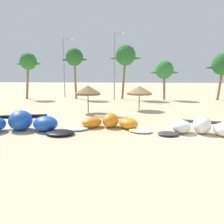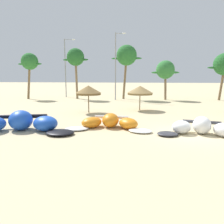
{
  "view_description": "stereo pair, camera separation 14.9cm",
  "coord_description": "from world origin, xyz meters",
  "px_view_note": "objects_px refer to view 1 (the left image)",
  "views": [
    {
      "loc": [
        -3.27,
        -14.19,
        3.61
      ],
      "look_at": [
        -5.19,
        2.0,
        1.0
      ],
      "focal_mm": 35.01,
      "sensor_mm": 36.0,
      "label": 1
    },
    {
      "loc": [
        -3.12,
        -14.18,
        3.61
      ],
      "look_at": [
        -5.19,
        2.0,
        1.0
      ],
      "focal_mm": 35.01,
      "sensor_mm": 36.0,
      "label": 2
    }
  ],
  "objects_px": {
    "palm_leftmost": "(28,62)",
    "lamppost_west_center": "(115,63)",
    "kite_left_of_center": "(202,128)",
    "palm_center_right": "(223,65)",
    "palm_left": "(74,58)",
    "kite_left": "(110,123)",
    "lamppost_west": "(65,65)",
    "kite_far_left": "(19,124)",
    "palm_left_of_gap": "(125,56)",
    "palm_center_left": "(164,70)",
    "beach_umbrella_middle": "(139,90)",
    "beach_umbrella_near_van": "(88,90)"
  },
  "relations": [
    {
      "from": "beach_umbrella_near_van",
      "to": "palm_left",
      "type": "distance_m",
      "value": 15.68
    },
    {
      "from": "kite_left_of_center",
      "to": "palm_left_of_gap",
      "type": "relative_size",
      "value": 0.63
    },
    {
      "from": "kite_far_left",
      "to": "palm_left_of_gap",
      "type": "bearing_deg",
      "value": 76.08
    },
    {
      "from": "kite_left",
      "to": "palm_left_of_gap",
      "type": "height_order",
      "value": "palm_left_of_gap"
    },
    {
      "from": "kite_left",
      "to": "kite_left_of_center",
      "type": "height_order",
      "value": "kite_left_of_center"
    },
    {
      "from": "palm_left",
      "to": "lamppost_west",
      "type": "distance_m",
      "value": 4.08
    },
    {
      "from": "kite_left_of_center",
      "to": "palm_center_right",
      "type": "relative_size",
      "value": 0.76
    },
    {
      "from": "palm_center_left",
      "to": "kite_far_left",
      "type": "bearing_deg",
      "value": -117.94
    },
    {
      "from": "kite_left_of_center",
      "to": "palm_center_left",
      "type": "relative_size",
      "value": 0.9
    },
    {
      "from": "kite_far_left",
      "to": "palm_leftmost",
      "type": "height_order",
      "value": "palm_leftmost"
    },
    {
      "from": "palm_left",
      "to": "lamppost_west",
      "type": "height_order",
      "value": "lamppost_west"
    },
    {
      "from": "beach_umbrella_middle",
      "to": "palm_left_of_gap",
      "type": "xyz_separation_m",
      "value": [
        -2.29,
        12.51,
        4.83
      ]
    },
    {
      "from": "kite_left",
      "to": "lamppost_west_center",
      "type": "xyz_separation_m",
      "value": [
        -1.68,
        19.57,
        5.34
      ]
    },
    {
      "from": "kite_far_left",
      "to": "kite_left",
      "type": "xyz_separation_m",
      "value": [
        5.92,
        1.73,
        -0.13
      ]
    },
    {
      "from": "kite_far_left",
      "to": "palm_center_left",
      "type": "distance_m",
      "value": 25.83
    },
    {
      "from": "palm_left",
      "to": "kite_far_left",
      "type": "bearing_deg",
      "value": -83.35
    },
    {
      "from": "beach_umbrella_near_van",
      "to": "beach_umbrella_middle",
      "type": "relative_size",
      "value": 0.98
    },
    {
      "from": "kite_left",
      "to": "palm_center_left",
      "type": "relative_size",
      "value": 1.01
    },
    {
      "from": "kite_far_left",
      "to": "palm_center_right",
      "type": "distance_m",
      "value": 31.38
    },
    {
      "from": "kite_far_left",
      "to": "palm_leftmost",
      "type": "relative_size",
      "value": 1.03
    },
    {
      "from": "beach_umbrella_near_van",
      "to": "palm_center_right",
      "type": "bearing_deg",
      "value": 38.9
    },
    {
      "from": "lamppost_west",
      "to": "lamppost_west_center",
      "type": "relative_size",
      "value": 0.99
    },
    {
      "from": "beach_umbrella_middle",
      "to": "palm_center_left",
      "type": "bearing_deg",
      "value": 71.79
    },
    {
      "from": "kite_left",
      "to": "palm_left_of_gap",
      "type": "distance_m",
      "value": 22.39
    },
    {
      "from": "beach_umbrella_near_van",
      "to": "palm_leftmost",
      "type": "height_order",
      "value": "palm_leftmost"
    },
    {
      "from": "palm_center_left",
      "to": "beach_umbrella_near_van",
      "type": "bearing_deg",
      "value": -122.55
    },
    {
      "from": "lamppost_west",
      "to": "palm_center_left",
      "type": "bearing_deg",
      "value": -8.86
    },
    {
      "from": "palm_leftmost",
      "to": "palm_left",
      "type": "height_order",
      "value": "palm_left"
    },
    {
      "from": "beach_umbrella_middle",
      "to": "lamppost_west_center",
      "type": "distance_m",
      "value": 11.89
    },
    {
      "from": "kite_left",
      "to": "palm_leftmost",
      "type": "height_order",
      "value": "palm_leftmost"
    },
    {
      "from": "palm_center_left",
      "to": "kite_left_of_center",
      "type": "bearing_deg",
      "value": -89.99
    },
    {
      "from": "lamppost_west",
      "to": "kite_left",
      "type": "bearing_deg",
      "value": -64.55
    },
    {
      "from": "kite_left",
      "to": "lamppost_west_center",
      "type": "distance_m",
      "value": 20.36
    },
    {
      "from": "lamppost_west",
      "to": "kite_left_of_center",
      "type": "bearing_deg",
      "value": -55.05
    },
    {
      "from": "beach_umbrella_near_van",
      "to": "palm_center_left",
      "type": "distance_m",
      "value": 17.11
    },
    {
      "from": "kite_left_of_center",
      "to": "lamppost_west_center",
      "type": "relative_size",
      "value": 0.54
    },
    {
      "from": "palm_leftmost",
      "to": "lamppost_west",
      "type": "height_order",
      "value": "lamppost_west"
    },
    {
      "from": "lamppost_west_center",
      "to": "kite_left",
      "type": "bearing_deg",
      "value": -85.09
    },
    {
      "from": "kite_far_left",
      "to": "beach_umbrella_near_van",
      "type": "xyz_separation_m",
      "value": [
        2.83,
        8.25,
        1.78
      ]
    },
    {
      "from": "lamppost_west_center",
      "to": "palm_center_left",
      "type": "bearing_deg",
      "value": 9.0
    },
    {
      "from": "kite_far_left",
      "to": "palm_leftmost",
      "type": "distance_m",
      "value": 23.96
    },
    {
      "from": "palm_left",
      "to": "kite_left_of_center",
      "type": "bearing_deg",
      "value": -56.14
    },
    {
      "from": "beach_umbrella_near_van",
      "to": "beach_umbrella_middle",
      "type": "bearing_deg",
      "value": 24.4
    },
    {
      "from": "palm_leftmost",
      "to": "lamppost_west_center",
      "type": "distance_m",
      "value": 14.23
    },
    {
      "from": "beach_umbrella_near_van",
      "to": "lamppost_west_center",
      "type": "distance_m",
      "value": 13.57
    },
    {
      "from": "lamppost_west",
      "to": "palm_left_of_gap",
      "type": "bearing_deg",
      "value": -10.81
    },
    {
      "from": "palm_leftmost",
      "to": "kite_left",
      "type": "bearing_deg",
      "value": -50.56
    },
    {
      "from": "palm_center_right",
      "to": "lamppost_west",
      "type": "relative_size",
      "value": 0.71
    },
    {
      "from": "kite_left_of_center",
      "to": "palm_left_of_gap",
      "type": "xyz_separation_m",
      "value": [
        -6.22,
        22.52,
        6.6
      ]
    },
    {
      "from": "kite_left_of_center",
      "to": "palm_center_right",
      "type": "bearing_deg",
      "value": 68.03
    }
  ]
}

